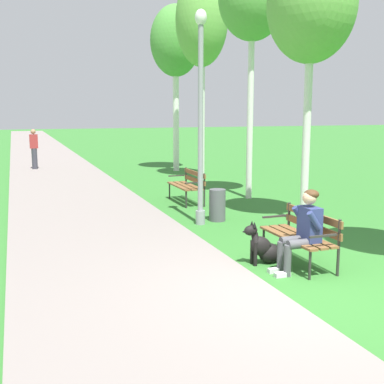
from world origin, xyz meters
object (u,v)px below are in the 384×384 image
(park_bench_near, at_px, (302,232))
(lamp_post_near, at_px, (201,117))
(birch_tree_second, at_px, (311,6))
(birch_tree_fourth, at_px, (202,22))
(dog_black, at_px, (264,248))
(pedestrian_distant, at_px, (34,149))
(litter_bin, at_px, (217,205))
(park_bench_mid, at_px, (188,183))
(birch_tree_third, at_px, (252,1))
(birch_tree_fifth, at_px, (176,42))
(person_seated_on_near_bench, at_px, (303,228))

(park_bench_near, height_order, lamp_post_near, lamp_post_near)
(birch_tree_second, height_order, birch_tree_fourth, birch_tree_fourth)
(dog_black, height_order, lamp_post_near, lamp_post_near)
(dog_black, height_order, pedestrian_distant, pedestrian_distant)
(park_bench_near, relative_size, birch_tree_second, 0.26)
(litter_bin, bearing_deg, park_bench_mid, 86.98)
(lamp_post_near, distance_m, birch_tree_third, 4.51)
(birch_tree_second, distance_m, birch_tree_fifth, 9.66)
(park_bench_near, relative_size, birch_tree_fourth, 0.22)
(person_seated_on_near_bench, relative_size, birch_tree_second, 0.22)
(park_bench_mid, distance_m, litter_bin, 2.24)
(park_bench_mid, distance_m, lamp_post_near, 3.04)
(person_seated_on_near_bench, height_order, litter_bin, person_seated_on_near_bench)
(person_seated_on_near_bench, height_order, birch_tree_second, birch_tree_second)
(birch_tree_fourth, distance_m, birch_tree_fifth, 2.70)
(park_bench_near, distance_m, pedestrian_distant, 14.71)
(birch_tree_second, bearing_deg, lamp_post_near, 163.11)
(birch_tree_fourth, bearing_deg, birch_tree_fifth, 90.70)
(park_bench_mid, height_order, person_seated_on_near_bench, person_seated_on_near_bench)
(lamp_post_near, bearing_deg, birch_tree_fifth, 74.86)
(park_bench_near, bearing_deg, birch_tree_second, 56.47)
(birch_tree_third, bearing_deg, birch_tree_fifth, 89.52)
(park_bench_near, distance_m, park_bench_mid, 5.48)
(birch_tree_fourth, relative_size, pedestrian_distant, 4.19)
(park_bench_mid, bearing_deg, lamp_post_near, -103.72)
(birch_tree_fifth, xyz_separation_m, litter_bin, (-1.96, -8.81, -4.63))
(lamp_post_near, xyz_separation_m, birch_tree_fourth, (2.47, 6.31, 3.03))
(birch_tree_second, bearing_deg, person_seated_on_near_bench, -123.21)
(birch_tree_second, bearing_deg, litter_bin, 153.27)
(birch_tree_second, bearing_deg, birch_tree_third, 85.44)
(person_seated_on_near_bench, relative_size, birch_tree_third, 0.20)
(birch_tree_third, distance_m, pedestrian_distant, 11.13)
(dog_black, bearing_deg, park_bench_mid, 83.33)
(person_seated_on_near_bench, distance_m, birch_tree_fourth, 10.98)
(lamp_post_near, bearing_deg, person_seated_on_near_bench, -84.59)
(dog_black, xyz_separation_m, lamp_post_near, (0.03, 2.86, 2.01))
(birch_tree_fourth, distance_m, pedestrian_distant, 8.53)
(park_bench_mid, height_order, birch_tree_second, birch_tree_second)
(birch_tree_fifth, xyz_separation_m, pedestrian_distant, (-5.32, 2.24, -4.13))
(park_bench_mid, relative_size, birch_tree_third, 0.24)
(birch_tree_third, bearing_deg, park_bench_near, -108.51)
(person_seated_on_near_bench, relative_size, birch_tree_fifth, 0.20)
(birch_tree_fourth, relative_size, birch_tree_fifth, 1.08)
(lamp_post_near, bearing_deg, park_bench_mid, 76.28)
(birch_tree_third, bearing_deg, litter_bin, -130.06)
(person_seated_on_near_bench, height_order, dog_black, person_seated_on_near_bench)
(litter_bin, bearing_deg, birch_tree_second, -26.73)
(park_bench_near, height_order, birch_tree_third, birch_tree_third)
(birch_tree_fifth, distance_m, litter_bin, 10.14)
(pedestrian_distant, bearing_deg, birch_tree_fourth, -42.59)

